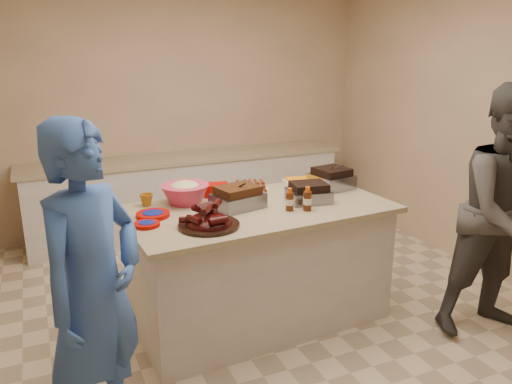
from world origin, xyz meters
name	(u,v)px	position (x,y,z in m)	size (l,w,h in m)	color
room	(273,321)	(0.00, 0.00, 0.00)	(4.50, 5.00, 2.70)	tan
back_counter	(189,194)	(0.00, 2.20, 0.45)	(3.60, 0.64, 0.90)	silver
island	(259,318)	(-0.08, 0.09, 0.00)	(1.96, 1.03, 0.93)	silver
rib_platter	(209,227)	(-0.56, -0.17, 0.93)	(0.41, 0.41, 0.16)	#390806
pulled_pork_tray	(238,208)	(-0.23, 0.13, 0.93)	(0.35, 0.27, 0.11)	#47230F
brisket_tray	(308,201)	(0.32, 0.05, 0.93)	(0.31, 0.26, 0.09)	black
roasting_pan	(331,188)	(0.68, 0.30, 0.93)	(0.30, 0.30, 0.12)	gray
coleslaw_bowl	(186,203)	(-0.56, 0.39, 0.93)	(0.36, 0.36, 0.25)	#CD3354
sausage_plate	(252,191)	(0.04, 0.50, 0.93)	(0.29, 0.29, 0.05)	silver
mac_cheese_dish	(303,187)	(0.48, 0.42, 0.93)	(0.30, 0.22, 0.08)	orange
bbq_bottle_a	(289,211)	(0.08, -0.09, 0.93)	(0.06, 0.06, 0.17)	#421D0B
bbq_bottle_b	(307,210)	(0.20, -0.14, 0.93)	(0.06, 0.06, 0.18)	#421D0B
mustard_bottle	(218,209)	(-0.38, 0.17, 0.93)	(0.05, 0.05, 0.12)	gold
sauce_bowl	(246,200)	(-0.10, 0.29, 0.93)	(0.13, 0.04, 0.13)	silver
plate_stack_large	(153,217)	(-0.85, 0.19, 0.93)	(0.23, 0.23, 0.03)	#990500
plate_stack_small	(147,226)	(-0.93, 0.01, 0.93)	(0.17, 0.17, 0.02)	#990500
plastic_cup	(147,206)	(-0.84, 0.45, 0.93)	(0.10, 0.09, 0.10)	#9C5B0F
basket_stack	(216,195)	(-0.27, 0.49, 0.93)	(0.19, 0.14, 0.10)	#990500
guest_gray	(492,328)	(1.49, -0.78, 0.00)	(0.90, 1.85, 0.70)	#4B4843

